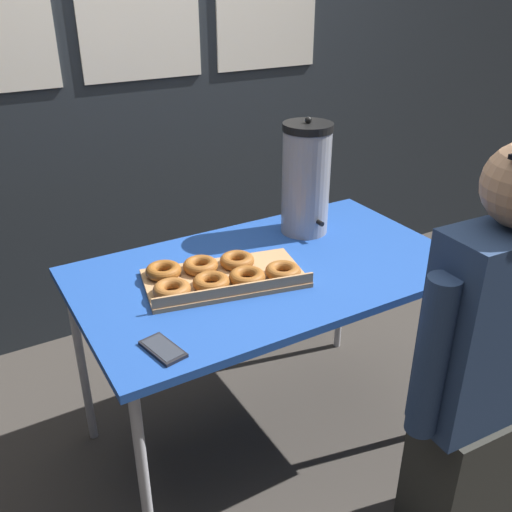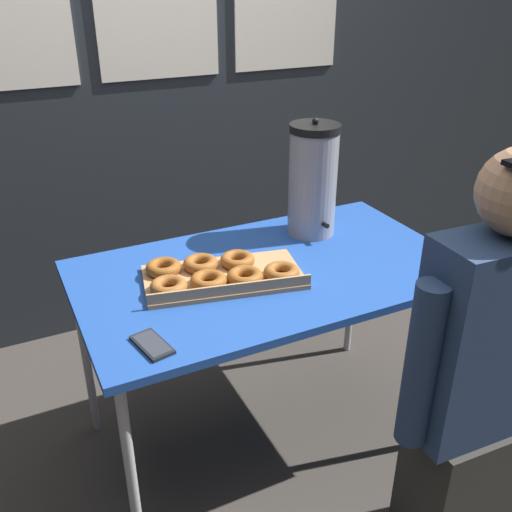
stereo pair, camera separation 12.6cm
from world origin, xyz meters
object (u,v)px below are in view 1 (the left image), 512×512
at_px(donut_box, 220,276).
at_px(person_seated, 485,368).
at_px(coffee_urn, 306,179).
at_px(cell_phone, 163,349).

distance_m(donut_box, person_seated, 0.86).
bearing_deg(donut_box, person_seated, -39.60).
relative_size(coffee_urn, cell_phone, 2.96).
bearing_deg(cell_phone, person_seated, -37.57).
bearing_deg(donut_box, cell_phone, -127.94).
distance_m(donut_box, cell_phone, 0.40).
xyz_separation_m(donut_box, cell_phone, (-0.31, -0.26, -0.02)).
distance_m(coffee_urn, person_seated, 0.93).
relative_size(coffee_urn, person_seated, 0.34).
bearing_deg(person_seated, coffee_urn, -83.61).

